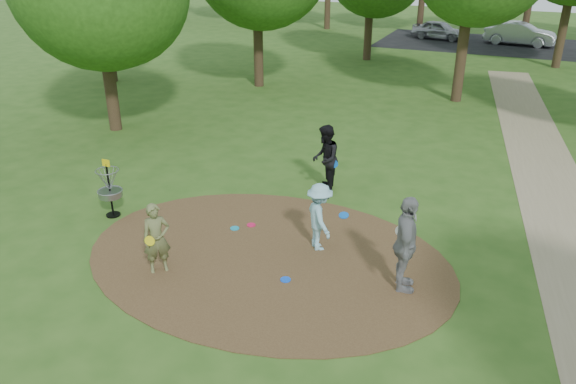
% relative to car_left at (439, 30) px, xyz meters
% --- Properties ---
extents(ground, '(100.00, 100.00, 0.00)m').
position_rel_car_left_xyz_m(ground, '(1.37, -30.59, -0.62)').
color(ground, '#2D5119').
rests_on(ground, ground).
extents(dirt_clearing, '(8.40, 8.40, 0.02)m').
position_rel_car_left_xyz_m(dirt_clearing, '(1.37, -30.59, -0.61)').
color(dirt_clearing, '#47301C').
rests_on(dirt_clearing, ground).
extents(parking_lot, '(14.00, 8.00, 0.01)m').
position_rel_car_left_xyz_m(parking_lot, '(3.37, -0.59, -0.62)').
color(parking_lot, black).
rests_on(parking_lot, ground).
extents(player_observer_with_disc, '(0.67, 0.67, 1.57)m').
position_rel_car_left_xyz_m(player_observer_with_disc, '(-0.50, -31.99, 0.16)').
color(player_observer_with_disc, '#656A3D').
rests_on(player_observer_with_disc, ground).
extents(player_throwing_with_disc, '(1.23, 1.17, 1.60)m').
position_rel_car_left_xyz_m(player_throwing_with_disc, '(2.30, -29.75, 0.18)').
color(player_throwing_with_disc, '#8FC7D5').
rests_on(player_throwing_with_disc, ground).
extents(player_walking_with_disc, '(0.94, 1.08, 1.90)m').
position_rel_car_left_xyz_m(player_walking_with_disc, '(1.32, -26.67, 0.33)').
color(player_walking_with_disc, black).
rests_on(player_walking_with_disc, ground).
extents(player_waiting_with_disc, '(0.77, 1.28, 2.05)m').
position_rel_car_left_xyz_m(player_waiting_with_disc, '(4.41, -30.60, 0.40)').
color(player_waiting_with_disc, gray).
rests_on(player_waiting_with_disc, ground).
extents(disc_ground_cyan, '(0.22, 0.22, 0.02)m').
position_rel_car_left_xyz_m(disc_ground_cyan, '(0.09, -29.72, -0.59)').
color(disc_ground_cyan, '#1692B7').
rests_on(disc_ground_cyan, dirt_clearing).
extents(disc_ground_blue, '(0.22, 0.22, 0.02)m').
position_rel_car_left_xyz_m(disc_ground_blue, '(2.13, -31.28, -0.59)').
color(disc_ground_blue, blue).
rests_on(disc_ground_blue, dirt_clearing).
extents(disc_ground_red, '(0.22, 0.22, 0.02)m').
position_rel_car_left_xyz_m(disc_ground_red, '(0.39, -29.40, -0.59)').
color(disc_ground_red, '#D6154B').
rests_on(disc_ground_red, dirt_clearing).
extents(car_left, '(3.86, 2.11, 1.25)m').
position_rel_car_left_xyz_m(car_left, '(0.00, 0.00, 0.00)').
color(car_left, '#999AA0').
rests_on(car_left, ground).
extents(car_right, '(4.50, 2.00, 1.44)m').
position_rel_car_left_xyz_m(car_right, '(5.17, -0.18, 0.10)').
color(car_right, '#A8ACB0').
rests_on(car_right, ground).
extents(disc_golf_basket, '(0.63, 0.63, 1.54)m').
position_rel_car_left_xyz_m(disc_golf_basket, '(-3.13, -30.29, 0.25)').
color(disc_golf_basket, black).
rests_on(disc_golf_basket, ground).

